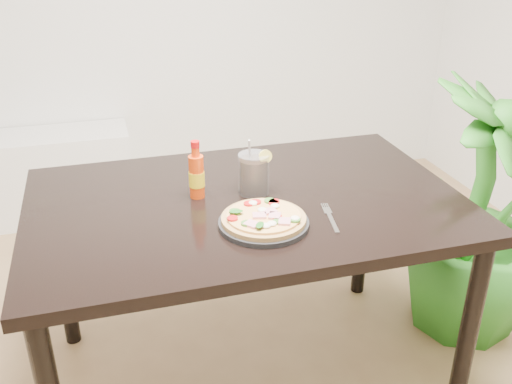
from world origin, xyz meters
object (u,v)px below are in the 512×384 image
object	(u,v)px
hot_sauce_bottle	(197,175)
fork	(330,217)
media_console	(4,181)
plate	(264,223)
cola_cup	(254,174)
houseplant	(478,213)
dining_table	(246,221)
pizza	(264,217)

from	to	relation	value
hot_sauce_bottle	fork	world-z (taller)	hot_sauce_bottle
fork	media_console	world-z (taller)	fork
plate	cola_cup	size ratio (longest dim) A/B	1.40
plate	houseplant	distance (m)	1.03
hot_sauce_bottle	dining_table	bearing A→B (deg)	-21.86
pizza	fork	bearing A→B (deg)	-1.84
pizza	media_console	bearing A→B (deg)	119.42
pizza	media_console	world-z (taller)	pizza
cola_cup	houseplant	xyz separation A→B (m)	(0.93, 0.03, -0.29)
dining_table	cola_cup	size ratio (longest dim) A/B	7.24
dining_table	plate	bearing A→B (deg)	-88.82
media_console	plate	bearing A→B (deg)	-60.58
dining_table	hot_sauce_bottle	distance (m)	0.23
media_console	hot_sauce_bottle	bearing A→B (deg)	-60.95
dining_table	fork	bearing A→B (deg)	-42.56
plate	houseplant	size ratio (longest dim) A/B	0.26
pizza	cola_cup	bearing A→B (deg)	81.61
hot_sauce_bottle	media_console	size ratio (longest dim) A/B	0.14
fork	plate	bearing A→B (deg)	-171.87
dining_table	media_console	world-z (taller)	dining_table
plate	media_console	world-z (taller)	plate
dining_table	plate	world-z (taller)	plate
fork	media_console	bearing A→B (deg)	134.32
pizza	cola_cup	size ratio (longest dim) A/B	1.30
plate	media_console	distance (m)	2.08
hot_sauce_bottle	media_console	bearing A→B (deg)	119.05
pizza	hot_sauce_bottle	bearing A→B (deg)	121.61
dining_table	pizza	world-z (taller)	pizza
plate	pizza	size ratio (longest dim) A/B	1.07
pizza	hot_sauce_bottle	world-z (taller)	hot_sauce_bottle
plate	fork	world-z (taller)	plate
dining_table	hot_sauce_bottle	world-z (taller)	hot_sauce_bottle
plate	cola_cup	world-z (taller)	cola_cup
dining_table	cola_cup	bearing A→B (deg)	47.28
cola_cup	fork	size ratio (longest dim) A/B	1.03
dining_table	fork	size ratio (longest dim) A/B	7.44
dining_table	houseplant	size ratio (longest dim) A/B	1.34
hot_sauce_bottle	houseplant	distance (m)	1.16
hot_sauce_bottle	cola_cup	bearing A→B (deg)	-5.40
pizza	media_console	xyz separation A→B (m)	(-0.99, 1.76, -0.53)
plate	hot_sauce_bottle	xyz separation A→B (m)	(-0.15, 0.25, 0.07)
hot_sauce_bottle	media_console	xyz separation A→B (m)	(-0.84, 1.51, -0.58)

